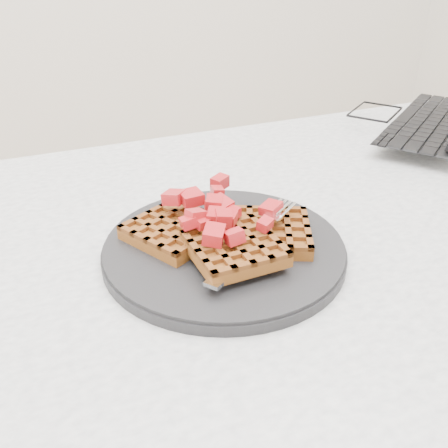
% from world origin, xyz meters
% --- Properties ---
extents(table, '(1.20, 0.80, 0.75)m').
position_xyz_m(table, '(0.00, 0.00, 0.64)').
color(table, silver).
rests_on(table, ground).
extents(plate, '(0.27, 0.27, 0.02)m').
position_xyz_m(plate, '(-0.15, 0.00, 0.76)').
color(plate, black).
rests_on(plate, table).
extents(waffles, '(0.22, 0.18, 0.03)m').
position_xyz_m(waffles, '(-0.15, -0.00, 0.78)').
color(waffles, brown).
rests_on(waffles, plate).
extents(strawberry_pile, '(0.15, 0.15, 0.02)m').
position_xyz_m(strawberry_pile, '(-0.15, 0.00, 0.80)').
color(strawberry_pile, maroon).
rests_on(strawberry_pile, waffles).
extents(fork, '(0.16, 0.12, 0.02)m').
position_xyz_m(fork, '(-0.12, -0.03, 0.77)').
color(fork, silver).
rests_on(fork, plate).
extents(laptop, '(0.42, 0.40, 0.24)m').
position_xyz_m(laptop, '(0.34, 0.24, 0.79)').
color(laptop, black).
rests_on(laptop, table).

